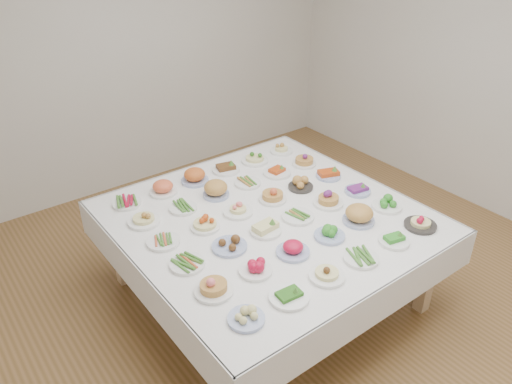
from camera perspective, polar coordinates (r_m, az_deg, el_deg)
room_envelope at (r=3.15m, az=4.31°, el=13.74°), size 5.02×5.02×2.81m
display_table at (r=3.67m, az=1.42°, el=-3.64°), size 2.07×2.07×0.75m
dish_0 at (r=2.78m, az=-1.13°, el=-14.02°), size 0.20×0.20×0.08m
dish_1 at (r=2.91m, az=3.80°, el=-11.58°), size 0.23×0.23×0.09m
dish_2 at (r=3.07m, az=8.12°, el=-8.98°), size 0.22×0.22×0.11m
dish_3 at (r=3.26m, az=11.93°, el=-7.24°), size 0.25×0.23×0.06m
dish_4 at (r=3.46m, az=15.50°, el=-5.21°), size 0.20×0.20×0.08m
dish_5 at (r=3.66m, az=18.35°, el=-3.14°), size 0.22×0.22×0.11m
dish_6 at (r=2.94m, az=-4.89°, el=-10.49°), size 0.23×0.23×0.13m
dish_7 at (r=3.08m, az=-0.07°, el=-8.57°), size 0.21×0.21×0.09m
dish_8 at (r=3.24m, az=4.25°, el=-6.34°), size 0.22×0.22×0.11m
dish_9 at (r=3.42m, az=8.42°, el=-4.68°), size 0.21×0.21×0.09m
dish_10 at (r=3.60m, az=11.71°, el=-2.44°), size 0.23×0.23×0.14m
dish_11 at (r=3.82m, az=14.75°, el=-1.25°), size 0.22×0.22×0.09m
dish_12 at (r=3.17m, az=-7.87°, el=-7.98°), size 0.22×0.22×0.05m
dish_13 at (r=3.28m, az=-3.07°, el=-5.74°), size 0.23×0.23×0.11m
dish_14 at (r=3.43m, az=1.09°, el=-3.99°), size 0.22×0.22×0.10m
dish_15 at (r=3.60m, az=4.81°, el=-2.66°), size 0.23×0.23×0.05m
dish_16 at (r=3.77m, az=8.31°, el=-0.54°), size 0.23×0.22×0.14m
dish_17 at (r=3.98m, az=11.56°, el=0.32°), size 0.20×0.20×0.08m
dish_18 at (r=3.39m, az=-10.54°, el=-5.50°), size 0.22×0.22×0.05m
dish_19 at (r=3.48m, az=-5.87°, el=-3.39°), size 0.20×0.20×0.12m
dish_20 at (r=3.63m, az=-2.07°, el=-1.85°), size 0.22×0.22×0.11m
dish_21 at (r=3.78m, az=1.91°, el=-0.09°), size 0.22×0.21×0.14m
dish_22 at (r=3.97m, az=5.14°, el=0.95°), size 0.20×0.20×0.09m
dish_23 at (r=4.16m, az=8.29°, el=2.21°), size 0.20×0.20×0.10m
dish_24 at (r=3.61m, az=-12.75°, el=-2.75°), size 0.23×0.23×0.12m
dish_25 at (r=3.73m, az=-8.33°, el=-1.71°), size 0.20×0.20×0.05m
dish_26 at (r=3.85m, az=-4.61°, el=0.24°), size 0.20×0.20×0.12m
dish_27 at (r=4.02m, az=-0.96°, el=1.14°), size 0.21×0.21×0.05m
dish_28 at (r=4.17m, az=2.41°, el=2.48°), size 0.23×0.23×0.09m
dish_29 at (r=4.32m, az=5.55°, el=3.81°), size 0.22×0.21×0.13m
dish_30 at (r=3.87m, az=-14.56°, el=-1.08°), size 0.24×0.22×0.05m
dish_31 at (r=3.94m, az=-10.60°, el=0.60°), size 0.22×0.22×0.12m
dish_32 at (r=4.06m, az=-7.04°, el=2.00°), size 0.26×0.26×0.14m
dish_33 at (r=4.22m, az=-3.47°, el=2.95°), size 0.23×0.23×0.11m
dish_34 at (r=4.36m, az=-0.14°, el=4.22°), size 0.23×0.23×0.14m
dish_35 at (r=4.55m, az=2.92°, el=5.04°), size 0.20×0.20×0.10m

